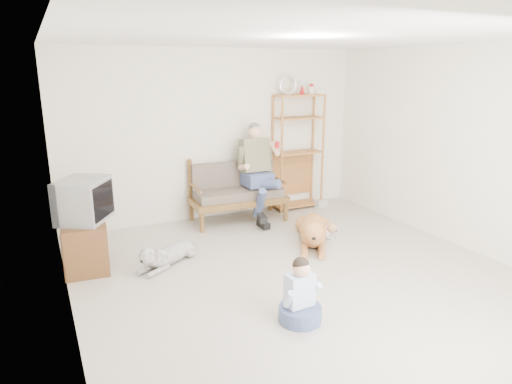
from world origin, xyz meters
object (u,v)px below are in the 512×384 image
loveseat (237,191)px  tv_stand (85,243)px  golden_retriever (313,231)px  etagere (298,151)px

loveseat → tv_stand: bearing=-157.4°
loveseat → golden_retriever: (0.53, -1.45, -0.29)m
tv_stand → loveseat: bearing=24.9°
loveseat → golden_retriever: loveseat is taller
etagere → loveseat: bearing=-172.4°
etagere → golden_retriever: size_ratio=1.65×
loveseat → tv_stand: (-2.41, -0.83, -0.19)m
tv_stand → golden_retriever: 3.01m
loveseat → golden_retriever: 1.57m
tv_stand → golden_retriever: tv_stand is taller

